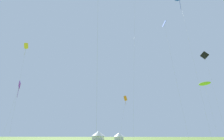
% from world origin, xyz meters
% --- Properties ---
extents(kite_lime_parafoil, '(3.50, 3.50, 16.34)m').
position_xyz_m(kite_lime_parafoil, '(25.16, 47.73, 15.68)').
color(kite_lime_parafoil, '#99DB2D').
rests_on(kite_lime_parafoil, ground).
extents(kite_yellow_box, '(2.15, 2.67, 26.99)m').
position_xyz_m(kite_yellow_box, '(-25.94, 38.57, 26.03)').
color(kite_yellow_box, yellow).
rests_on(kite_yellow_box, ground).
extents(kite_black_diamond, '(2.50, 2.85, 26.18)m').
position_xyz_m(kite_black_diamond, '(27.02, 48.32, 24.64)').
color(kite_black_diamond, black).
rests_on(kite_black_diamond, ground).
extents(kite_blue_diamond, '(1.83, 2.40, 26.09)m').
position_xyz_m(kite_blue_diamond, '(11.95, 30.49, 24.56)').
color(kite_blue_diamond, blue).
rests_on(kite_blue_diamond, ground).
extents(kite_purple_diamond, '(2.64, 1.85, 16.91)m').
position_xyz_m(kite_purple_diamond, '(-28.54, 42.61, 15.37)').
color(kite_purple_diamond, purple).
rests_on(kite_purple_diamond, ground).
extents(kite_orange_box, '(2.91, 1.10, 14.45)m').
position_xyz_m(kite_orange_box, '(1.93, 56.04, 13.57)').
color(kite_orange_box, orange).
rests_on(kite_orange_box, ground).
extents(festival_tent_center, '(4.98, 4.98, 3.24)m').
position_xyz_m(festival_tent_center, '(-9.14, 66.52, 1.79)').
color(festival_tent_center, white).
rests_on(festival_tent_center, ground).
extents(festival_tent_right, '(4.05, 4.05, 2.63)m').
position_xyz_m(festival_tent_right, '(-1.20, 66.52, 1.46)').
color(festival_tent_right, white).
rests_on(festival_tent_right, ground).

